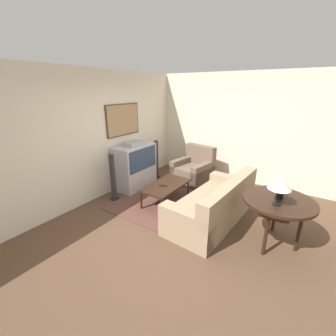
{
  "coord_description": "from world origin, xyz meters",
  "views": [
    {
      "loc": [
        -3.04,
        -1.73,
        2.31
      ],
      "look_at": [
        0.61,
        0.71,
        0.75
      ],
      "focal_mm": 24.0,
      "sensor_mm": 36.0,
      "label": 1
    }
  ],
  "objects_px": {
    "coffee_table": "(166,186)",
    "speaker_tower_right": "(156,161)",
    "table_lamp": "(280,183)",
    "mantel_clock": "(281,192)",
    "armchair": "(193,171)",
    "tv": "(135,166)",
    "console_table": "(279,204)",
    "couch": "(214,206)",
    "speaker_tower_left": "(113,179)"
  },
  "relations": [
    {
      "from": "armchair",
      "to": "mantel_clock",
      "type": "xyz_separation_m",
      "value": [
        -1.41,
        -2.19,
        0.54
      ]
    },
    {
      "from": "armchair",
      "to": "table_lamp",
      "type": "bearing_deg",
      "value": -28.33
    },
    {
      "from": "console_table",
      "to": "speaker_tower_left",
      "type": "height_order",
      "value": "speaker_tower_left"
    },
    {
      "from": "coffee_table",
      "to": "speaker_tower_right",
      "type": "height_order",
      "value": "speaker_tower_right"
    },
    {
      "from": "tv",
      "to": "speaker_tower_left",
      "type": "relative_size",
      "value": 1.11
    },
    {
      "from": "table_lamp",
      "to": "console_table",
      "type": "bearing_deg",
      "value": -3.71
    },
    {
      "from": "coffee_table",
      "to": "mantel_clock",
      "type": "xyz_separation_m",
      "value": [
        -0.08,
        -2.14,
        0.47
      ]
    },
    {
      "from": "coffee_table",
      "to": "console_table",
      "type": "relative_size",
      "value": 1.08
    },
    {
      "from": "armchair",
      "to": "coffee_table",
      "type": "bearing_deg",
      "value": -78.53
    },
    {
      "from": "coffee_table",
      "to": "speaker_tower_left",
      "type": "distance_m",
      "value": 1.15
    },
    {
      "from": "couch",
      "to": "mantel_clock",
      "type": "height_order",
      "value": "mantel_clock"
    },
    {
      "from": "couch",
      "to": "speaker_tower_left",
      "type": "relative_size",
      "value": 1.99
    },
    {
      "from": "couch",
      "to": "table_lamp",
      "type": "bearing_deg",
      "value": 78.34
    },
    {
      "from": "mantel_clock",
      "to": "speaker_tower_right",
      "type": "bearing_deg",
      "value": 70.63
    },
    {
      "from": "couch",
      "to": "console_table",
      "type": "distance_m",
      "value": 1.11
    },
    {
      "from": "table_lamp",
      "to": "mantel_clock",
      "type": "xyz_separation_m",
      "value": [
        0.28,
        -0.0,
        -0.25
      ]
    },
    {
      "from": "mantel_clock",
      "to": "speaker_tower_left",
      "type": "height_order",
      "value": "speaker_tower_left"
    },
    {
      "from": "armchair",
      "to": "speaker_tower_left",
      "type": "height_order",
      "value": "speaker_tower_left"
    },
    {
      "from": "coffee_table",
      "to": "table_lamp",
      "type": "xyz_separation_m",
      "value": [
        -0.35,
        -2.14,
        0.71
      ]
    },
    {
      "from": "tv",
      "to": "coffee_table",
      "type": "relative_size",
      "value": 1.02
    },
    {
      "from": "table_lamp",
      "to": "speaker_tower_left",
      "type": "xyz_separation_m",
      "value": [
        -0.16,
        3.16,
        -0.6
      ]
    },
    {
      "from": "coffee_table",
      "to": "speaker_tower_right",
      "type": "xyz_separation_m",
      "value": [
        1.04,
        1.02,
        0.11
      ]
    },
    {
      "from": "couch",
      "to": "console_table",
      "type": "bearing_deg",
      "value": 88.41
    },
    {
      "from": "speaker_tower_right",
      "to": "coffee_table",
      "type": "bearing_deg",
      "value": -135.33
    },
    {
      "from": "tv",
      "to": "console_table",
      "type": "distance_m",
      "value": 3.26
    },
    {
      "from": "tv",
      "to": "console_table",
      "type": "relative_size",
      "value": 1.11
    },
    {
      "from": "armchair",
      "to": "mantel_clock",
      "type": "height_order",
      "value": "mantel_clock"
    },
    {
      "from": "speaker_tower_left",
      "to": "couch",
      "type": "bearing_deg",
      "value": -78.35
    },
    {
      "from": "tv",
      "to": "coffee_table",
      "type": "distance_m",
      "value": 1.13
    },
    {
      "from": "couch",
      "to": "mantel_clock",
      "type": "relative_size",
      "value": 11.95
    },
    {
      "from": "console_table",
      "to": "table_lamp",
      "type": "bearing_deg",
      "value": 176.29
    },
    {
      "from": "coffee_table",
      "to": "mantel_clock",
      "type": "height_order",
      "value": "mantel_clock"
    },
    {
      "from": "tv",
      "to": "speaker_tower_right",
      "type": "height_order",
      "value": "tv"
    },
    {
      "from": "console_table",
      "to": "mantel_clock",
      "type": "xyz_separation_m",
      "value": [
        0.09,
        0.01,
        0.16
      ]
    },
    {
      "from": "speaker_tower_left",
      "to": "armchair",
      "type": "bearing_deg",
      "value": -27.84
    },
    {
      "from": "armchair",
      "to": "coffee_table",
      "type": "relative_size",
      "value": 0.87
    },
    {
      "from": "couch",
      "to": "armchair",
      "type": "relative_size",
      "value": 2.11
    },
    {
      "from": "tv",
      "to": "speaker_tower_right",
      "type": "xyz_separation_m",
      "value": [
        0.77,
        -0.06,
        -0.05
      ]
    },
    {
      "from": "mantel_clock",
      "to": "speaker_tower_left",
      "type": "distance_m",
      "value": 3.21
    },
    {
      "from": "speaker_tower_left",
      "to": "mantel_clock",
      "type": "bearing_deg",
      "value": -82.12
    },
    {
      "from": "couch",
      "to": "console_table",
      "type": "height_order",
      "value": "couch"
    },
    {
      "from": "coffee_table",
      "to": "table_lamp",
      "type": "height_order",
      "value": "table_lamp"
    },
    {
      "from": "coffee_table",
      "to": "couch",
      "type": "bearing_deg",
      "value": -93.67
    },
    {
      "from": "couch",
      "to": "armchair",
      "type": "xyz_separation_m",
      "value": [
        1.4,
        1.17,
        0.01
      ]
    },
    {
      "from": "speaker_tower_left",
      "to": "speaker_tower_right",
      "type": "bearing_deg",
      "value": 0.0
    },
    {
      "from": "speaker_tower_right",
      "to": "mantel_clock",
      "type": "bearing_deg",
      "value": -109.37
    },
    {
      "from": "couch",
      "to": "console_table",
      "type": "relative_size",
      "value": 1.98
    },
    {
      "from": "mantel_clock",
      "to": "speaker_tower_right",
      "type": "height_order",
      "value": "speaker_tower_right"
    },
    {
      "from": "armchair",
      "to": "mantel_clock",
      "type": "bearing_deg",
      "value": -23.44
    },
    {
      "from": "coffee_table",
      "to": "tv",
      "type": "bearing_deg",
      "value": 76.41
    }
  ]
}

